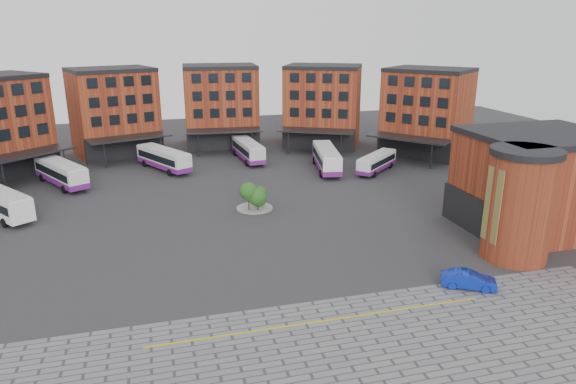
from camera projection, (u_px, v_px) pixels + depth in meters
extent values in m
plane|color=#28282B|center=(259.00, 249.00, 50.66)|extent=(160.00, 160.00, 0.00)
cube|color=gold|center=(324.00, 321.00, 38.27)|extent=(26.00, 0.15, 0.02)
cube|color=black|center=(19.00, 166.00, 73.76)|extent=(10.00, 9.07, 4.00)
cube|color=black|center=(12.00, 116.00, 71.46)|extent=(8.60, 7.77, 8.00)
cube|color=black|center=(26.00, 154.00, 71.93)|extent=(12.61, 11.97, 0.25)
cylinder|color=black|center=(4.00, 177.00, 67.98)|extent=(0.20, 0.20, 4.00)
cylinder|color=black|center=(65.00, 163.00, 75.24)|extent=(0.20, 0.20, 4.00)
cube|color=brown|center=(114.00, 113.00, 87.48)|extent=(15.55, 13.69, 14.00)
cube|color=black|center=(126.00, 147.00, 85.18)|extent=(12.45, 4.71, 4.00)
cube|color=black|center=(110.00, 69.00, 85.25)|extent=(15.65, 13.97, 0.60)
cube|color=black|center=(122.00, 104.00, 82.82)|extent=(10.87, 3.87, 8.00)
cube|color=black|center=(129.00, 138.00, 82.71)|extent=(13.72, 8.39, 0.25)
cylinder|color=black|center=(105.00, 156.00, 79.48)|extent=(0.20, 0.20, 4.00)
cylinder|color=black|center=(161.00, 148.00, 84.32)|extent=(0.20, 0.20, 4.00)
cube|color=brown|center=(221.00, 107.00, 94.31)|extent=(13.67, 10.88, 14.00)
cube|color=black|center=(224.00, 139.00, 91.30)|extent=(13.00, 1.41, 4.00)
cube|color=black|center=(219.00, 66.00, 92.08)|extent=(13.69, 11.18, 0.60)
cube|color=black|center=(222.00, 99.00, 88.91)|extent=(11.42, 0.95, 8.00)
cube|color=black|center=(224.00, 130.00, 88.49)|extent=(13.28, 5.30, 0.25)
cylinder|color=black|center=(199.00, 145.00, 86.59)|extent=(0.20, 0.20, 4.00)
cylinder|color=black|center=(252.00, 143.00, 88.24)|extent=(0.20, 0.20, 4.00)
cube|color=brown|center=(323.00, 107.00, 94.14)|extent=(16.12, 14.81, 14.00)
cube|color=black|center=(318.00, 139.00, 91.15)|extent=(11.81, 6.35, 4.00)
cube|color=black|center=(324.00, 66.00, 91.92)|extent=(16.26, 15.08, 0.60)
cube|color=black|center=(319.00, 99.00, 88.77)|extent=(10.26, 5.33, 8.00)
cube|color=black|center=(316.00, 131.00, 88.35)|extent=(13.58, 9.82, 0.25)
cylinder|color=black|center=(288.00, 143.00, 88.19)|extent=(0.20, 0.20, 4.00)
cylinder|color=black|center=(341.00, 145.00, 86.38)|extent=(0.20, 0.20, 4.00)
cube|color=brown|center=(427.00, 114.00, 87.02)|extent=(16.02, 16.39, 14.00)
cube|color=black|center=(414.00, 148.00, 84.77)|extent=(8.74, 10.28, 4.00)
cube|color=black|center=(430.00, 70.00, 84.80)|extent=(16.25, 16.58, 0.60)
cube|color=black|center=(416.00, 104.00, 82.41)|extent=(7.47, 8.86, 8.00)
cube|color=black|center=(409.00, 138.00, 82.32)|extent=(11.73, 12.79, 0.25)
cylinder|color=black|center=(377.00, 149.00, 84.02)|extent=(0.20, 0.20, 4.00)
cylinder|color=black|center=(431.00, 156.00, 79.04)|extent=(0.20, 0.20, 4.00)
cube|color=brown|center=(537.00, 184.00, 54.68)|extent=(14.00, 12.00, 10.00)
cube|color=black|center=(545.00, 135.00, 53.07)|extent=(14.40, 12.40, 0.60)
cube|color=black|center=(476.00, 216.00, 53.85)|extent=(0.40, 12.00, 4.00)
cylinder|color=brown|center=(519.00, 208.00, 47.44)|extent=(6.00, 6.00, 10.00)
cylinder|color=black|center=(527.00, 152.00, 45.82)|extent=(6.40, 6.40, 0.60)
cube|color=red|center=(492.00, 205.00, 46.57)|extent=(0.12, 2.20, 7.00)
cylinder|color=gray|center=(255.00, 208.00, 62.18)|extent=(4.40, 4.40, 0.12)
cylinder|color=#332114|center=(249.00, 204.00, 61.18)|extent=(0.14, 0.14, 1.76)
sphere|color=#1F4115|center=(249.00, 191.00, 60.69)|extent=(2.15, 2.15, 2.15)
sphere|color=#1F4115|center=(251.00, 195.00, 60.77)|extent=(1.51, 1.51, 1.51)
cylinder|color=#332114|center=(260.00, 202.00, 62.76)|extent=(0.14, 0.14, 1.18)
sphere|color=#1F4115|center=(260.00, 193.00, 62.44)|extent=(1.81, 1.81, 1.81)
sphere|color=#1F4115|center=(262.00, 196.00, 62.46)|extent=(1.27, 1.27, 1.27)
cylinder|color=#332114|center=(258.00, 206.00, 61.13)|extent=(0.14, 0.14, 1.27)
sphere|color=#1F4115|center=(258.00, 197.00, 60.78)|extent=(2.21, 2.21, 2.21)
sphere|color=#1F4115|center=(260.00, 200.00, 60.81)|extent=(1.55, 1.55, 1.55)
cube|color=white|center=(0.00, 202.00, 58.88)|extent=(8.89, 10.84, 2.56)
cylinder|color=black|center=(4.00, 223.00, 56.12)|extent=(0.87, 1.03, 1.05)
cylinder|color=black|center=(28.00, 216.00, 58.06)|extent=(0.87, 1.03, 1.05)
cube|color=white|center=(61.00, 172.00, 70.77)|extent=(8.27, 11.67, 2.65)
cube|color=black|center=(61.00, 171.00, 70.71)|extent=(7.84, 10.88, 1.03)
cube|color=silver|center=(60.00, 162.00, 70.35)|extent=(7.93, 11.21, 0.13)
cube|color=black|center=(44.00, 163.00, 74.65)|extent=(2.06, 1.25, 1.19)
cube|color=#6A1A76|center=(62.00, 179.00, 71.06)|extent=(8.32, 11.73, 0.76)
cylinder|color=black|center=(42.00, 178.00, 72.86)|extent=(0.82, 1.10, 1.08)
cylinder|color=black|center=(61.00, 174.00, 74.67)|extent=(0.82, 1.10, 1.08)
cylinder|color=black|center=(64.00, 189.00, 67.71)|extent=(0.82, 1.10, 1.08)
cylinder|color=black|center=(84.00, 185.00, 69.52)|extent=(0.82, 1.10, 1.08)
cube|color=silver|center=(164.00, 158.00, 78.60)|extent=(7.93, 11.46, 2.59)
cube|color=black|center=(164.00, 157.00, 78.54)|extent=(7.53, 10.67, 1.00)
cube|color=silver|center=(163.00, 149.00, 78.19)|extent=(7.61, 11.00, 0.13)
cube|color=black|center=(145.00, 150.00, 82.45)|extent=(2.03, 1.19, 1.16)
cube|color=#6A1A76|center=(164.00, 164.00, 78.88)|extent=(7.98, 11.51, 0.74)
cylinder|color=black|center=(144.00, 164.00, 80.69)|extent=(0.79, 1.08, 1.06)
cylinder|color=black|center=(159.00, 161.00, 82.44)|extent=(0.79, 1.08, 1.06)
cylinder|color=black|center=(170.00, 173.00, 75.58)|extent=(0.79, 1.08, 1.06)
cylinder|color=black|center=(185.00, 169.00, 77.33)|extent=(0.79, 1.08, 1.06)
cube|color=silver|center=(248.00, 149.00, 84.32)|extent=(3.57, 11.57, 2.54)
cube|color=black|center=(248.00, 148.00, 84.26)|extent=(3.55, 10.66, 0.98)
cube|color=silver|center=(248.00, 141.00, 83.92)|extent=(3.43, 11.10, 0.12)
cube|color=black|center=(239.00, 141.00, 89.25)|extent=(2.20, 0.31, 1.14)
cube|color=#6A1A76|center=(248.00, 155.00, 84.59)|extent=(3.61, 11.61, 0.72)
cylinder|color=black|center=(235.00, 153.00, 87.56)|extent=(0.40, 1.06, 1.03)
cylinder|color=black|center=(250.00, 152.00, 88.40)|extent=(0.40, 1.06, 1.03)
cylinder|color=black|center=(247.00, 163.00, 81.04)|extent=(0.40, 1.06, 1.03)
cylinder|color=black|center=(262.00, 162.00, 81.88)|extent=(0.40, 1.06, 1.03)
cube|color=white|center=(327.00, 158.00, 78.39)|extent=(5.00, 12.55, 2.73)
cube|color=black|center=(327.00, 156.00, 78.33)|extent=(4.87, 11.60, 1.06)
cube|color=silver|center=(327.00, 149.00, 77.95)|extent=(4.80, 12.05, 0.13)
cube|color=black|center=(321.00, 147.00, 84.03)|extent=(2.35, 0.55, 1.22)
cube|color=#6A1A76|center=(326.00, 164.00, 78.68)|extent=(5.04, 12.59, 0.78)
cylinder|color=black|center=(314.00, 160.00, 82.44)|extent=(0.53, 1.16, 1.11)
cylinder|color=black|center=(331.00, 160.00, 82.64)|extent=(0.53, 1.16, 1.11)
cylinder|color=black|center=(321.00, 174.00, 75.00)|extent=(0.53, 1.16, 1.11)
cylinder|color=black|center=(340.00, 173.00, 75.20)|extent=(0.53, 1.16, 1.11)
cube|color=white|center=(377.00, 162.00, 77.70)|extent=(8.69, 8.09, 2.16)
cube|color=black|center=(377.00, 161.00, 77.65)|extent=(8.15, 7.62, 0.84)
cube|color=silver|center=(377.00, 154.00, 77.36)|extent=(8.34, 7.77, 0.11)
cube|color=black|center=(389.00, 154.00, 81.42)|extent=(1.34, 1.48, 0.97)
cube|color=#6A1A76|center=(376.00, 166.00, 77.94)|extent=(8.74, 8.15, 0.62)
cylinder|color=black|center=(378.00, 163.00, 81.09)|extent=(0.83, 0.78, 0.88)
cylinder|color=black|center=(391.00, 165.00, 79.94)|extent=(0.83, 0.78, 0.88)
cylinder|color=black|center=(361.00, 172.00, 76.15)|extent=(0.83, 0.78, 0.88)
cylinder|color=black|center=(375.00, 174.00, 75.00)|extent=(0.83, 0.78, 0.88)
imported|color=#0D25A9|center=(469.00, 280.00, 42.97)|extent=(4.71, 3.51, 1.48)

